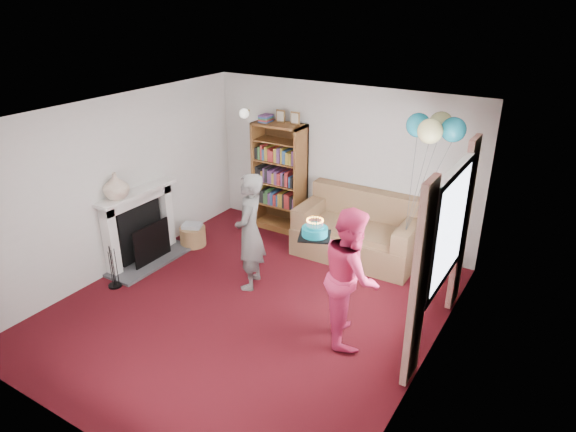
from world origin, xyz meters
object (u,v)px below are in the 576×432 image
Objects in this scene: sofa at (359,233)px; bookcase at (280,178)px; person_magenta at (351,276)px; person_striped at (250,232)px; birthday_cake at (315,232)px.

bookcase is at bearing 170.99° from sofa.
bookcase reaches higher than sofa.
person_striped is at bearing 47.48° from person_magenta.
bookcase is 1.10× the size of sofa.
bookcase is 5.50× the size of birthday_cake.
person_magenta is 0.68m from birthday_cake.
sofa is 1.98m from birthday_cake.
sofa is 1.12× the size of person_magenta.
sofa is at bearing -9.92° from person_magenta.
birthday_cake is (0.19, -1.80, 0.81)m from sofa.
person_striped is at bearing -69.60° from bookcase.
sofa is 1.13× the size of person_striped.
person_magenta reaches higher than person_striped.
person_magenta is at bearing -43.09° from bookcase.
bookcase reaches higher than person_striped.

